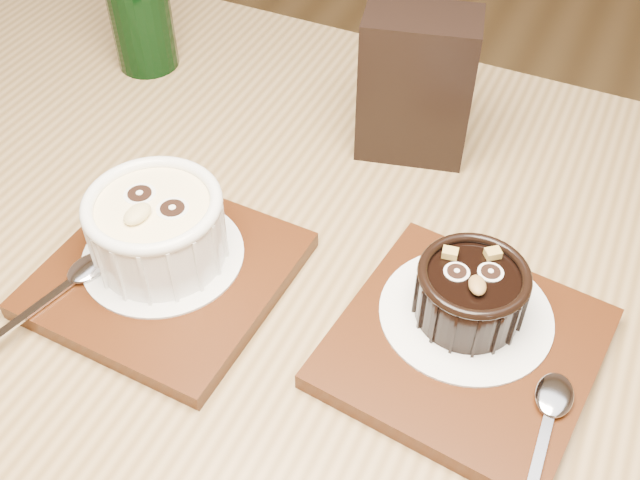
# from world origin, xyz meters

# --- Properties ---
(table) EXTENTS (1.21, 0.81, 0.75)m
(table) POSITION_xyz_m (-0.23, -0.17, 0.66)
(table) COLOR brown
(table) RESTS_ON ground
(tray_left) EXTENTS (0.19, 0.19, 0.01)m
(tray_left) POSITION_xyz_m (-0.32, -0.18, 0.76)
(tray_left) COLOR #431E0B
(tray_left) RESTS_ON table
(doily_left) EXTENTS (0.13, 0.13, 0.00)m
(doily_left) POSITION_xyz_m (-0.33, -0.17, 0.77)
(doily_left) COLOR white
(doily_left) RESTS_ON tray_left
(ramekin_white) EXTENTS (0.11, 0.11, 0.06)m
(ramekin_white) POSITION_xyz_m (-0.33, -0.17, 0.80)
(ramekin_white) COLOR white
(ramekin_white) RESTS_ON doily_left
(spoon_left) EXTENTS (0.06, 0.14, 0.01)m
(spoon_left) POSITION_xyz_m (-0.38, -0.24, 0.77)
(spoon_left) COLOR silver
(spoon_left) RESTS_ON tray_left
(tray_right) EXTENTS (0.20, 0.20, 0.01)m
(tray_right) POSITION_xyz_m (-0.08, -0.15, 0.76)
(tray_right) COLOR #431E0B
(tray_right) RESTS_ON table
(doily_right) EXTENTS (0.13, 0.13, 0.00)m
(doily_right) POSITION_xyz_m (-0.09, -0.13, 0.77)
(doily_right) COLOR white
(doily_right) RESTS_ON tray_right
(ramekin_dark) EXTENTS (0.08, 0.08, 0.05)m
(ramekin_dark) POSITION_xyz_m (-0.09, -0.13, 0.79)
(ramekin_dark) COLOR black
(ramekin_dark) RESTS_ON doily_right
(spoon_right) EXTENTS (0.03, 0.13, 0.01)m
(spoon_right) POSITION_xyz_m (-0.01, -0.21, 0.77)
(spoon_right) COLOR silver
(spoon_right) RESTS_ON tray_right
(condiment_stand) EXTENTS (0.11, 0.08, 0.14)m
(condiment_stand) POSITION_xyz_m (-0.20, 0.06, 0.82)
(condiment_stand) COLOR black
(condiment_stand) RESTS_ON table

